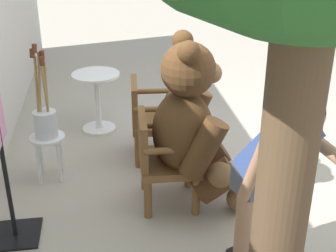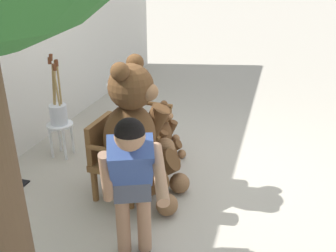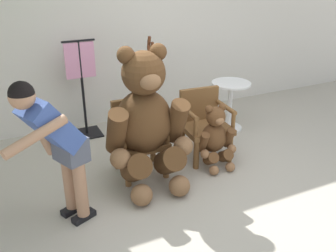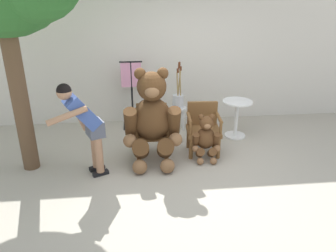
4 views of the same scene
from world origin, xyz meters
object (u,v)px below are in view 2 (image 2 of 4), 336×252
Objects in this scene: wooden_chair_left at (115,155)px; teddy_bear_small at (164,133)px; teddy_bear_large at (137,134)px; brush_bucket at (58,110)px; white_stool at (61,131)px; wooden_chair_right at (143,124)px; round_side_table at (126,101)px; person_visitor at (132,177)px.

teddy_bear_small is (0.87, -0.28, -0.08)m from wooden_chair_left.
teddy_bear_large is at bearing -91.20° from wooden_chair_left.
brush_bucket is at bearing 65.78° from teddy_bear_large.
brush_bucket is (0.00, -0.00, 0.30)m from white_stool.
wooden_chair_left and wooden_chair_right have the same top height.
round_side_table is (0.76, 0.56, -0.01)m from wooden_chair_right.
brush_bucket reaches higher than wooden_chair_left.
teddy_bear_small is at bearing -1.23° from teddy_bear_large.
teddy_bear_large reaches higher than white_stool.
teddy_bear_large is at bearing 19.34° from person_visitor.
white_stool is 0.51× the size of brush_bucket.
round_side_table is at bearing 47.55° from teddy_bear_small.
round_side_table is (1.64, 0.56, -0.01)m from wooden_chair_left.
round_side_table is at bearing 26.55° from teddy_bear_large.
person_visitor reaches higher than white_stool.
round_side_table is at bearing -24.75° from white_stool.
round_side_table is at bearing -24.79° from brush_bucket.
wooden_chair_left is at bearing 179.99° from wooden_chair_right.
wooden_chair_left is at bearing 88.80° from teddy_bear_large.
wooden_chair_right is at bearing 16.66° from teddy_bear_large.
person_visitor is at bearing -133.69° from brush_bucket.
wooden_chair_left is 0.55× the size of teddy_bear_large.
teddy_bear_large reaches higher than person_visitor.
wooden_chair_right is 1.19× the size of round_side_table.
person_visitor is 2.36m from white_stool.
brush_bucket reaches higher than white_stool.
person_visitor is at bearing -160.66° from teddy_bear_large.
person_visitor reaches higher than wooden_chair_left.
wooden_chair_left reaches higher than round_side_table.
wooden_chair_right is 2.03m from person_visitor.
teddy_bear_large reaches higher than wooden_chair_right.
white_stool is at bearing 65.87° from teddy_bear_large.
person_visitor is (-1.00, -0.62, 0.43)m from wooden_chair_left.
teddy_bear_small is at bearing -91.43° from wooden_chair_right.
wooden_chair_left is at bearing 31.51° from person_visitor.
teddy_bear_small is at bearing 10.02° from person_visitor.
wooden_chair_right is 1.09× the size of teddy_bear_small.
wooden_chair_left is at bearing -119.07° from white_stool.
brush_bucket is (0.59, 1.31, -0.11)m from teddy_bear_large.
white_stool is at bearing 60.93° from wooden_chair_left.
white_stool is (-0.30, 1.05, -0.11)m from wooden_chair_right.
wooden_chair_left is 0.40m from teddy_bear_large.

